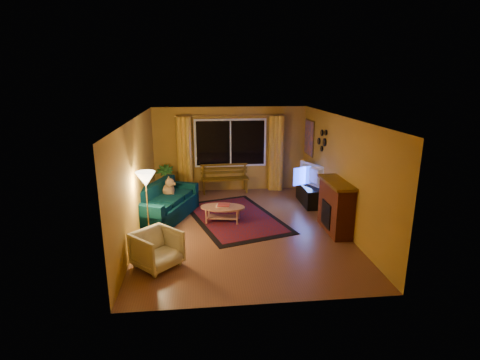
{
  "coord_description": "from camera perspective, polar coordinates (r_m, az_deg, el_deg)",
  "views": [
    {
      "loc": [
        -0.87,
        -7.91,
        3.34
      ],
      "look_at": [
        0.0,
        0.3,
        1.05
      ],
      "focal_mm": 28.0,
      "sensor_mm": 36.0,
      "label": 1
    }
  ],
  "objects": [
    {
      "name": "bench",
      "position": [
        11.13,
        -2.31,
        -0.85
      ],
      "size": [
        1.42,
        0.49,
        0.42
      ],
      "primitive_type": "cube",
      "rotation": [
        0.0,
        0.0,
        0.06
      ],
      "color": "#543809",
      "rests_on": "ground"
    },
    {
      "name": "floor_lamp",
      "position": [
        7.94,
        -13.92,
        -4.03
      ],
      "size": [
        0.31,
        0.31,
        1.5
      ],
      "primitive_type": "cylinder",
      "rotation": [
        0.0,
        0.0,
        0.31
      ],
      "color": "#BF8C3F",
      "rests_on": "ground"
    },
    {
      "name": "curtain_rod",
      "position": [
        10.9,
        -1.46,
        9.76
      ],
      "size": [
        3.2,
        0.03,
        0.03
      ],
      "primitive_type": "cylinder",
      "rotation": [
        0.0,
        1.57,
        0.0
      ],
      "color": "#BF8C3F",
      "rests_on": "wall_back"
    },
    {
      "name": "dog",
      "position": [
        9.56,
        -10.86,
        -1.04
      ],
      "size": [
        0.42,
        0.53,
        0.51
      ],
      "primitive_type": null,
      "rotation": [
        0.0,
        0.0,
        -0.18
      ],
      "color": "#9D7045",
      "rests_on": "sofa"
    },
    {
      "name": "fireplace",
      "position": [
        8.53,
        14.38,
        -4.1
      ],
      "size": [
        0.4,
        1.2,
        1.1
      ],
      "primitive_type": "cube",
      "color": "maroon",
      "rests_on": "ground"
    },
    {
      "name": "wall_back",
      "position": [
        11.15,
        -1.48,
        4.69
      ],
      "size": [
        4.5,
        0.02,
        2.5
      ],
      "primitive_type": "cube",
      "color": "#B3822B",
      "rests_on": "ground"
    },
    {
      "name": "ceiling",
      "position": [
        8.0,
        0.23,
        9.55
      ],
      "size": [
        4.5,
        6.0,
        0.02
      ],
      "primitive_type": "cube",
      "color": "white",
      "rests_on": "ground"
    },
    {
      "name": "curtain_left",
      "position": [
        11.03,
        -8.44,
        3.72
      ],
      "size": [
        0.36,
        0.36,
        2.24
      ],
      "primitive_type": "cylinder",
      "color": "gold",
      "rests_on": "ground"
    },
    {
      "name": "mirror_cluster",
      "position": [
        9.84,
        12.35,
        6.13
      ],
      "size": [
        0.06,
        0.6,
        0.56
      ],
      "primitive_type": null,
      "color": "black",
      "rests_on": "wall_right"
    },
    {
      "name": "television",
      "position": [
        10.15,
        10.59,
        0.73
      ],
      "size": [
        0.54,
        1.01,
        0.6
      ],
      "primitive_type": "imported",
      "rotation": [
        0.0,
        0.0,
        1.98
      ],
      "color": "black",
      "rests_on": "tv_console"
    },
    {
      "name": "painting",
      "position": [
        10.94,
        10.49,
        6.36
      ],
      "size": [
        0.04,
        0.76,
        0.96
      ],
      "primitive_type": "cube",
      "color": "orange",
      "rests_on": "wall_right"
    },
    {
      "name": "window",
      "position": [
        11.05,
        -1.46,
        5.65
      ],
      "size": [
        2.0,
        0.02,
        1.3
      ],
      "primitive_type": "cube",
      "color": "black",
      "rests_on": "wall_back"
    },
    {
      "name": "potted_plant",
      "position": [
        10.93,
        -11.37,
        -0.12
      ],
      "size": [
        0.52,
        0.52,
        0.91
      ],
      "primitive_type": "imported",
      "rotation": [
        0.0,
        0.0,
        -0.02
      ],
      "color": "#235B1E",
      "rests_on": "ground"
    },
    {
      "name": "coffee_table",
      "position": [
        8.91,
        -2.64,
        -5.21
      ],
      "size": [
        1.23,
        1.23,
        0.38
      ],
      "primitive_type": "cylinder",
      "rotation": [
        0.0,
        0.0,
        -0.19
      ],
      "color": "#B8745A",
      "rests_on": "ground"
    },
    {
      "name": "wall_left",
      "position": [
        8.3,
        -15.48,
        0.34
      ],
      "size": [
        0.02,
        6.0,
        2.5
      ],
      "primitive_type": "cube",
      "color": "#B3822B",
      "rests_on": "ground"
    },
    {
      "name": "floor",
      "position": [
        8.64,
        0.21,
        -7.33
      ],
      "size": [
        4.5,
        6.0,
        0.02
      ],
      "primitive_type": "cube",
      "color": "brown",
      "rests_on": "ground"
    },
    {
      "name": "tv_console",
      "position": [
        10.3,
        10.43,
        -2.23
      ],
      "size": [
        0.4,
        1.2,
        0.5
      ],
      "primitive_type": "cube",
      "rotation": [
        0.0,
        0.0,
        -0.0
      ],
      "color": "black",
      "rests_on": "ground"
    },
    {
      "name": "rug",
      "position": [
        9.21,
        -0.81,
        -5.71
      ],
      "size": [
        2.67,
        3.39,
        0.02
      ],
      "primitive_type": "cube",
      "rotation": [
        0.0,
        0.0,
        0.3
      ],
      "color": "#7D0900",
      "rests_on": "ground"
    },
    {
      "name": "curtain_right",
      "position": [
        11.24,
        5.48,
        4.04
      ],
      "size": [
        0.36,
        0.36,
        2.24
      ],
      "primitive_type": "cylinder",
      "color": "gold",
      "rests_on": "ground"
    },
    {
      "name": "sofa",
      "position": [
        9.2,
        -11.31,
        -3.36
      ],
      "size": [
        1.6,
        2.22,
        0.82
      ],
      "primitive_type": "cube",
      "rotation": [
        0.0,
        0.0,
        -0.4
      ],
      "color": "black",
      "rests_on": "ground"
    },
    {
      "name": "armchair",
      "position": [
        6.99,
        -12.54,
        -10.0
      ],
      "size": [
        1.0,
        0.99,
        0.75
      ],
      "primitive_type": "imported",
      "rotation": [
        0.0,
        0.0,
        0.77
      ],
      "color": "beige",
      "rests_on": "ground"
    },
    {
      "name": "wall_right",
      "position": [
        8.76,
        15.08,
        1.16
      ],
      "size": [
        0.02,
        6.0,
        2.5
      ],
      "primitive_type": "cube",
      "color": "#B3822B",
      "rests_on": "ground"
    }
  ]
}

